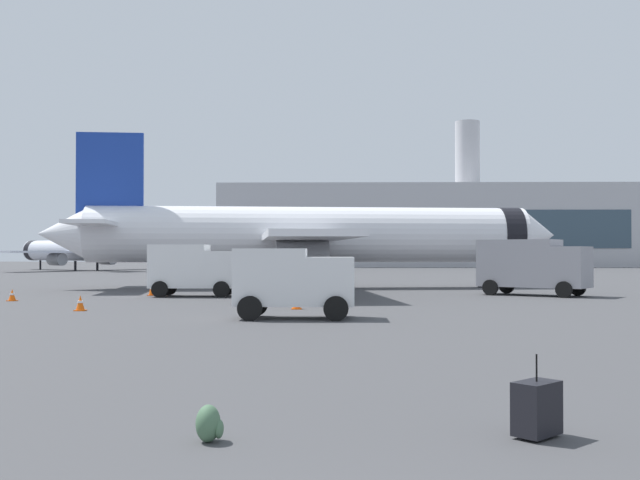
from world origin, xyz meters
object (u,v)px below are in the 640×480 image
safety_cone_near (80,303)px  safety_cone_mid (12,295)px  airplane_taxiing (80,251)px  cargo_van (293,279)px  safety_cone_outer (152,289)px  airplane_at_gate (307,235)px  service_truck (193,268)px  fuel_truck (532,264)px  safety_cone_far (297,301)px  rolling_suitcase (537,408)px  traveller_backpack (209,424)px

safety_cone_near → safety_cone_mid: bearing=132.1°
airplane_taxiing → cargo_van: size_ratio=5.40×
safety_cone_outer → airplane_at_gate: bearing=45.9°
safety_cone_near → service_truck: bearing=75.0°
safety_cone_outer → fuel_truck: bearing=1.3°
airplane_taxiing → safety_cone_near: airplane_taxiing is taller
cargo_van → safety_cone_mid: size_ratio=7.26×
airplane_taxiing → safety_cone_mid: size_ratio=39.19×
fuel_truck → safety_cone_far: size_ratio=8.55×
airplane_at_gate → safety_cone_far: airplane_at_gate is taller
service_truck → safety_cone_outer: bearing=163.1°
safety_cone_outer → rolling_suitcase: size_ratio=0.66×
airplane_taxiing → service_truck: 66.07m
fuel_truck → airplane_taxiing: bearing=128.2°
service_truck → cargo_van: service_truck is taller
cargo_van → safety_cone_mid: bearing=146.7°
cargo_van → safety_cone_far: bearing=91.1°
airplane_at_gate → traveller_backpack: airplane_at_gate is taller
safety_cone_far → safety_cone_outer: size_ratio=1.02×
airplane_at_gate → service_truck: bearing=-122.1°
safety_cone_outer → traveller_backpack: (8.85, -32.59, -0.13)m
cargo_van → rolling_suitcase: (4.24, -17.66, -1.06)m
safety_cone_mid → airplane_taxiing: bearing=106.3°
fuel_truck → cargo_van: fuel_truck is taller
safety_cone_near → safety_cone_far: 9.12m
cargo_van → safety_cone_far: (-0.09, 4.55, -1.09)m
airplane_at_gate → cargo_van: size_ratio=8.13×
airplane_taxiing → safety_cone_near: size_ratio=36.20×
cargo_van → rolling_suitcase: cargo_van is taller
fuel_truck → cargo_van: 19.83m
fuel_truck → traveller_backpack: fuel_truck is taller
airplane_at_gate → safety_cone_far: size_ratio=48.49×
service_truck → fuel_truck: (19.22, 1.26, 0.16)m
service_truck → fuel_truck: bearing=3.8°
safety_cone_mid → rolling_suitcase: (19.02, -27.39, 0.09)m
safety_cone_mid → traveller_backpack: safety_cone_mid is taller
service_truck → safety_cone_mid: size_ratio=7.93×
fuel_truck → safety_cone_outer: fuel_truck is taller
safety_cone_mid → safety_cone_outer: 7.65m
traveller_backpack → cargo_van: bearing=89.9°
cargo_van → rolling_suitcase: size_ratio=4.00×
airplane_at_gate → safety_cone_near: airplane_at_gate is taller
airplane_at_gate → traveller_backpack: bearing=-89.6°
airplane_taxiing → safety_cone_mid: (18.79, -64.33, -2.45)m
safety_cone_mid → safety_cone_far: safety_cone_far is taller
fuel_truck → safety_cone_mid: bearing=-169.0°
airplane_taxiing → fuel_truck: bearing=-51.8°
safety_cone_far → safety_cone_outer: (-8.80, 10.06, -0.01)m
safety_cone_mid → fuel_truck: bearing=11.0°
safety_cone_far → cargo_van: bearing=-88.9°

